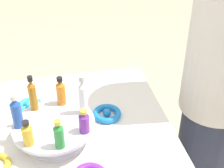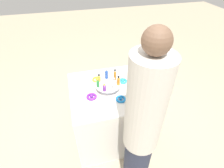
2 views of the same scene
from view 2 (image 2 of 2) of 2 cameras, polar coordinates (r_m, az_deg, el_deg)
The scene contains 15 objects.
ground_plane at distance 2.50m, azimuth -1.05°, elevation -15.31°, with size 12.00×12.00×0.00m, color tan.
party_table at distance 2.21m, azimuth -1.17°, elevation -9.39°, with size 0.84×0.84×0.77m.
display_stand at distance 1.91m, azimuth -1.33°, elevation -0.74°, with size 0.28×0.28×0.07m.
bottle_gold at distance 1.92m, azimuth -4.25°, elevation 1.95°, with size 0.03×0.03×0.09m.
bottle_green at distance 1.84m, azimuth -4.65°, elevation 0.29°, with size 0.03×0.03×0.10m.
bottle_purple at distance 1.79m, azimuth -2.48°, elevation -1.21°, with size 0.03×0.03×0.09m.
bottle_clear at distance 1.78m, azimuth 0.63°, elevation -0.18°, with size 0.03×0.03×0.15m.
bottle_orange at distance 1.86m, azimuth 2.10°, elevation 1.03°, with size 0.03×0.03×0.11m.
bottle_amber at distance 1.92m, azimuth 0.96°, elevation 2.93°, with size 0.03×0.03×0.14m.
bottle_blue at distance 1.95m, azimuth -1.81°, elevation 3.31°, with size 0.03×0.03×0.13m.
ribbon_bow_gold at distance 2.07m, azimuth -4.97°, elevation 1.51°, with size 0.11×0.11×0.03m.
ribbon_bow_purple at distance 1.84m, azimuth -6.69°, elevation -4.11°, with size 0.11×0.11×0.04m.
ribbon_bow_blue at distance 1.81m, azimuth 2.90°, elevation -4.90°, with size 0.11×0.11×0.03m.
ribbon_bow_teal at distance 2.04m, azimuth 3.52°, elevation 1.00°, with size 0.10×0.10×0.03m.
person_figure at distance 1.47m, azimuth 9.70°, elevation -14.41°, with size 0.29×0.29×1.71m.
Camera 2 is at (1.45, -0.32, 2.02)m, focal length 28.00 mm.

